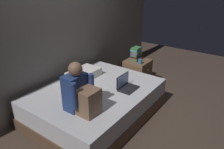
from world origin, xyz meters
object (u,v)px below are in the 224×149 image
object	(u,v)px
person_sitting	(80,93)
book_stack	(136,54)
nightstand	(137,73)
pillow	(84,74)
bed	(96,102)
laptop	(126,85)
mug	(140,61)

from	to	relation	value
person_sitting	book_stack	xyz separation A→B (m)	(1.85, 0.26, -0.05)
nightstand	person_sitting	bearing A→B (deg)	-173.35
person_sitting	pillow	world-z (taller)	person_sitting
bed	person_sitting	xyz separation A→B (m)	(-0.55, -0.21, 0.49)
laptop	book_stack	size ratio (longest dim) A/B	1.25
person_sitting	laptop	bearing A→B (deg)	-10.26
person_sitting	laptop	world-z (taller)	person_sitting
nightstand	pillow	size ratio (longest dim) A/B	0.97
laptop	mug	world-z (taller)	laptop
nightstand	book_stack	xyz separation A→B (m)	(0.00, 0.05, 0.40)
nightstand	mug	world-z (taller)	mug
book_stack	mug	distance (m)	0.23
pillow	mug	distance (m)	1.11
laptop	book_stack	distance (m)	1.09
person_sitting	laptop	size ratio (longest dim) A/B	2.05
person_sitting	pillow	size ratio (longest dim) A/B	1.17
person_sitting	laptop	xyz separation A→B (m)	(0.85, -0.15, -0.20)
book_stack	mug	xyz separation A→B (m)	(-0.13, -0.17, -0.08)
person_sitting	book_stack	world-z (taller)	person_sitting
bed	laptop	xyz separation A→B (m)	(0.30, -0.36, 0.29)
laptop	pillow	world-z (taller)	laptop
pillow	book_stack	size ratio (longest dim) A/B	2.19
bed	book_stack	distance (m)	1.37
book_stack	nightstand	bearing A→B (deg)	-90.06
mug	nightstand	bearing A→B (deg)	42.69
pillow	laptop	bearing A→B (deg)	-84.46
nightstand	pillow	bearing A→B (deg)	157.61
laptop	book_stack	xyz separation A→B (m)	(1.00, 0.42, 0.15)
pillow	nightstand	bearing A→B (deg)	-22.39
laptop	book_stack	world-z (taller)	book_stack
nightstand	person_sitting	size ratio (longest dim) A/B	0.83
bed	pillow	distance (m)	0.58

